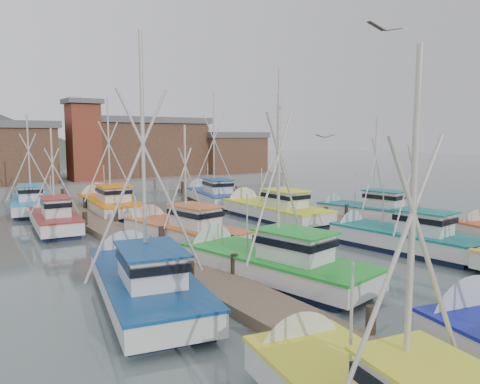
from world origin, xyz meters
TOP-DOWN VIEW (x-y plane):
  - ground at (0.00, 0.00)m, footprint 260.00×260.00m
  - dock_left at (-7.00, 4.04)m, footprint 2.30×46.00m
  - dock_right at (7.00, 4.04)m, footprint 2.30×46.00m
  - quay at (0.00, 37.00)m, footprint 44.00×16.00m
  - shed_center at (6.00, 37.00)m, footprint 14.84×9.54m
  - shed_right at (17.00, 34.00)m, footprint 8.48×6.36m
  - lookout_tower at (-2.00, 33.00)m, footprint 3.60×3.60m
  - boat_4 at (-4.62, -2.20)m, footprint 4.57×9.60m
  - boat_5 at (4.08, -2.20)m, footprint 3.52×8.67m
  - boat_6 at (-9.80, -1.64)m, footprint 4.66×9.84m
  - boat_8 at (-4.57, 5.84)m, footprint 4.15×9.15m
  - boat_9 at (4.28, 8.89)m, footprint 3.91×9.78m
  - boat_10 at (-9.55, 13.46)m, footprint 3.13×8.04m
  - boat_11 at (9.30, 4.46)m, footprint 4.02×8.37m
  - boat_12 at (-4.39, 18.40)m, footprint 3.97×10.23m
  - boat_13 at (4.89, 18.20)m, footprint 4.67×9.73m
  - boat_14 at (-9.34, 22.05)m, footprint 4.03×8.89m
  - gull_near at (-4.49, -7.90)m, footprint 1.55×0.62m
  - gull_far at (3.45, 2.65)m, footprint 1.55×0.63m

SIDE VIEW (x-z plane):
  - ground at x=0.00m, z-range 0.00..0.00m
  - dock_left at x=-7.00m, z-range -0.54..0.96m
  - dock_right at x=7.00m, z-range -0.54..0.96m
  - quay at x=0.00m, z-range 0.00..1.20m
  - boat_8 at x=-4.57m, z-range -2.96..4.31m
  - boat_5 at x=4.08m, z-range -3.08..4.43m
  - boat_10 at x=-9.55m, z-range -2.82..4.18m
  - boat_11 at x=9.30m, z-range -3.23..4.59m
  - boat_14 at x=-9.34m, z-range -3.47..4.84m
  - boat_4 at x=-4.62m, z-range -4.01..5.38m
  - boat_9 at x=4.28m, z-range -4.14..5.50m
  - boat_12 at x=-4.39m, z-range -4.17..5.54m
  - boat_13 at x=4.89m, z-range -4.56..5.93m
  - boat_6 at x=-9.80m, z-range -4.44..5.82m
  - shed_right at x=17.00m, z-range 1.24..6.44m
  - shed_center at x=6.00m, z-range 1.24..8.14m
  - lookout_tower at x=-2.00m, z-range 1.30..9.80m
  - gull_far at x=3.45m, z-range 5.78..6.02m
  - gull_near at x=-4.49m, z-range 9.00..9.24m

